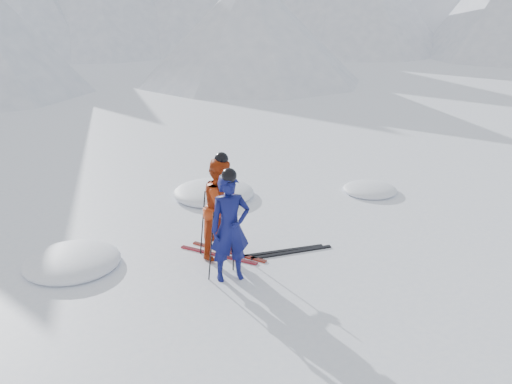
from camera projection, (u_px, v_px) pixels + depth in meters
ground at (336, 230)px, 11.77m from camera, size 160.00×160.00×0.00m
skier_blue at (230, 228)px, 9.39m from camera, size 0.82×0.67×1.94m
skier_red at (222, 208)px, 10.31m from camera, size 1.17×1.07×1.96m
pole_blue_left at (211, 246)px, 9.45m from camera, size 0.13×0.09×1.29m
pole_blue_right at (234, 237)px, 9.83m from camera, size 0.13×0.08×1.29m
pole_red_left at (203, 223)px, 10.44m from camera, size 0.13×0.10×1.30m
pole_red_right at (231, 218)px, 10.69m from camera, size 0.13×0.09×1.30m
ski_worn_left at (218, 255)px, 10.56m from camera, size 0.85×1.56×0.03m
ski_worn_right at (229, 252)px, 10.69m from camera, size 0.74×1.60×0.03m
ski_loose_a at (283, 251)px, 10.73m from camera, size 1.64×0.63×0.03m
ski_loose_b at (292, 252)px, 10.67m from camera, size 1.65×0.58×0.03m
snow_lumps at (203, 214)px, 12.62m from camera, size 9.24×3.86×0.45m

